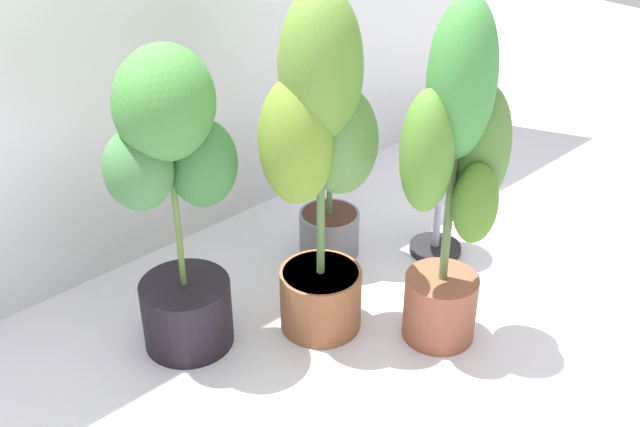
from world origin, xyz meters
TOP-DOWN VIEW (x-y plane):
  - ground_plane at (0.00, 0.00)m, footprint 8.00×8.00m
  - potted_plant_center at (0.04, 0.15)m, footprint 0.41×0.31m
  - potted_plant_back_right at (0.32, 0.44)m, footprint 0.33×0.30m
  - potted_plant_back_left at (-0.29, 0.36)m, footprint 0.38×0.34m
  - potted_plant_front_right at (0.26, -0.13)m, footprint 0.39×0.29m
  - floor_fan at (0.61, 0.17)m, footprint 0.28×0.28m

SIDE VIEW (x-z plane):
  - ground_plane at x=0.00m, z-range 0.00..0.00m
  - floor_fan at x=0.61m, z-range 0.07..0.48m
  - potted_plant_back_right at x=0.32m, z-range 0.07..0.93m
  - potted_plant_back_left at x=-0.29m, z-range 0.06..0.97m
  - potted_plant_front_right at x=0.26m, z-range 0.04..1.07m
  - potted_plant_center at x=0.04m, z-range 0.06..1.10m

